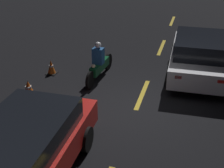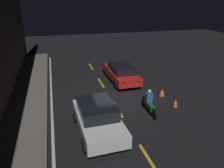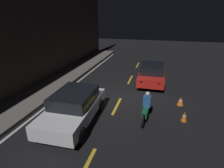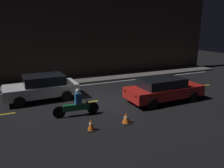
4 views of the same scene
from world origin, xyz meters
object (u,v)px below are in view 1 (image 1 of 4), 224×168
Objects in this scene: taxi_red at (21,154)px; motorcycle at (99,64)px; sedan_white at (199,55)px; traffic_cone_near at (51,67)px; traffic_cone_mid at (28,88)px.

taxi_red reaches higher than motorcycle.
traffic_cone_near is at bearing 102.40° from sedan_white.
traffic_cone_near is at bearing -160.84° from taxi_red.
sedan_white is 8.38× the size of traffic_cone_mid.
motorcycle reaches higher than traffic_cone_near.
taxi_red is at bearing 19.90° from traffic_cone_near.
traffic_cone_mid is (2.97, -5.04, -0.54)m from sedan_white.
sedan_white is 3.49m from motorcycle.
sedan_white is at bearing 152.40° from taxi_red.
traffic_cone_near is 1.05× the size of traffic_cone_mid.
motorcycle is at bearing 107.88° from sedan_white.
motorcycle reaches higher than traffic_cone_mid.
traffic_cone_near is at bearing -179.18° from traffic_cone_mid.
motorcycle is 4.50× the size of traffic_cone_mid.
traffic_cone_mid is at bearing -152.68° from taxi_red.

